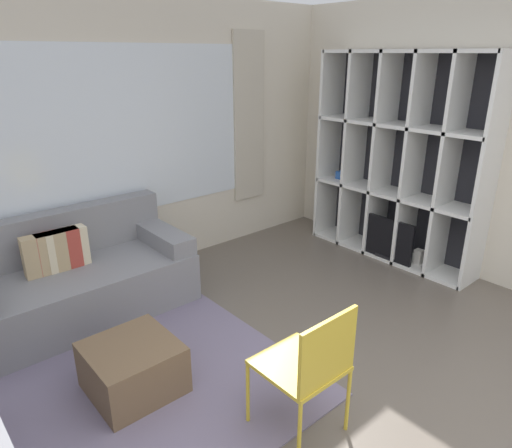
{
  "coord_description": "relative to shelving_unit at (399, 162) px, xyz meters",
  "views": [
    {
      "loc": [
        -1.82,
        -0.82,
        2.16
      ],
      "look_at": [
        0.46,
        1.82,
        0.85
      ],
      "focal_mm": 32.0,
      "sensor_mm": 36.0,
      "label": 1
    }
  ],
  "objects": [
    {
      "name": "couch_main",
      "position": [
        -3.15,
        1.06,
        -0.75
      ],
      "size": [
        1.86,
        0.9,
        0.87
      ],
      "color": "gray",
      "rests_on": "ground_plane"
    },
    {
      "name": "shelving_unit",
      "position": [
        0.0,
        0.0,
        0.0
      ],
      "size": [
        0.41,
        1.92,
        2.2
      ],
      "color": "#232328",
      "rests_on": "ground_plane"
    },
    {
      "name": "folding_chair",
      "position": [
        -2.65,
        -1.2,
        -0.55
      ],
      "size": [
        0.44,
        0.46,
        0.86
      ],
      "rotation": [
        0.0,
        0.0,
        3.14
      ],
      "color": "gold",
      "rests_on": "ground_plane"
    },
    {
      "name": "wall_back",
      "position": [
        -2.45,
        1.54,
        0.29
      ],
      "size": [
        6.46,
        0.11,
        2.7
      ],
      "color": "beige",
      "rests_on": "ground_plane"
    },
    {
      "name": "ottoman",
      "position": [
        -3.25,
        -0.17,
        -0.89
      ],
      "size": [
        0.57,
        0.57,
        0.35
      ],
      "color": "brown",
      "rests_on": "ground_plane"
    },
    {
      "name": "area_rug",
      "position": [
        -3.66,
        -0.02,
        -1.06
      ],
      "size": [
        2.98,
        2.31,
        0.01
      ],
      "primitive_type": "cube",
      "color": "slate",
      "rests_on": "ground_plane"
    },
    {
      "name": "wall_right",
      "position": [
        0.21,
        -0.14,
        0.28
      ],
      "size": [
        0.07,
        4.51,
        2.7
      ],
      "primitive_type": "cube",
      "color": "beige",
      "rests_on": "ground_plane"
    }
  ]
}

